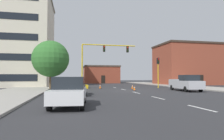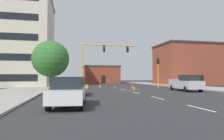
{
  "view_description": "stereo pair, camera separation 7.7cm",
  "coord_description": "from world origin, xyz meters",
  "px_view_note": "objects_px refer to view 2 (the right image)",
  "views": [
    {
      "loc": [
        -7.04,
        -23.53,
        1.72
      ],
      "look_at": [
        -0.61,
        7.17,
        2.88
      ],
      "focal_mm": 31.07,
      "sensor_mm": 36.0,
      "label": 1
    },
    {
      "loc": [
        -6.96,
        -23.55,
        1.72
      ],
      "look_at": [
        -0.61,
        7.17,
        2.88
      ],
      "focal_mm": 31.07,
      "sensor_mm": 36.0,
      "label": 2
    }
  ],
  "objects_px": {
    "sedan_black_mid_left": "(73,86)",
    "traffic_cone_roadside_b": "(134,88)",
    "traffic_signal_gantry": "(90,74)",
    "tree_left_near": "(51,59)",
    "traffic_cone_roadside_c": "(100,86)",
    "traffic_cone_roadside_a": "(132,87)",
    "traffic_light_pole_right": "(158,66)",
    "pickup_truck_silver": "(185,83)",
    "sedan_white_near_left": "(69,91)"
  },
  "relations": [
    {
      "from": "traffic_signal_gantry",
      "to": "traffic_cone_roadside_b",
      "type": "bearing_deg",
      "value": -47.89
    },
    {
      "from": "sedan_white_near_left",
      "to": "sedan_black_mid_left",
      "type": "xyz_separation_m",
      "value": [
        0.32,
        7.18,
        0.0
      ]
    },
    {
      "from": "traffic_signal_gantry",
      "to": "tree_left_near",
      "type": "xyz_separation_m",
      "value": [
        -5.69,
        -1.34,
        2.04
      ]
    },
    {
      "from": "tree_left_near",
      "to": "traffic_cone_roadside_c",
      "type": "height_order",
      "value": "tree_left_near"
    },
    {
      "from": "traffic_light_pole_right",
      "to": "traffic_cone_roadside_c",
      "type": "bearing_deg",
      "value": 179.35
    },
    {
      "from": "traffic_signal_gantry",
      "to": "sedan_black_mid_left",
      "type": "height_order",
      "value": "traffic_signal_gantry"
    },
    {
      "from": "traffic_cone_roadside_a",
      "to": "tree_left_near",
      "type": "bearing_deg",
      "value": 174.42
    },
    {
      "from": "sedan_black_mid_left",
      "to": "traffic_cone_roadside_c",
      "type": "bearing_deg",
      "value": 67.75
    },
    {
      "from": "traffic_cone_roadside_b",
      "to": "traffic_cone_roadside_c",
      "type": "bearing_deg",
      "value": 128.92
    },
    {
      "from": "traffic_cone_roadside_a",
      "to": "sedan_white_near_left",
      "type": "bearing_deg",
      "value": -119.78
    },
    {
      "from": "traffic_light_pole_right",
      "to": "pickup_truck_silver",
      "type": "xyz_separation_m",
      "value": [
        0.42,
        -6.84,
        -2.55
      ]
    },
    {
      "from": "traffic_signal_gantry",
      "to": "tree_left_near",
      "type": "bearing_deg",
      "value": -166.73
    },
    {
      "from": "tree_left_near",
      "to": "sedan_black_mid_left",
      "type": "height_order",
      "value": "tree_left_near"
    },
    {
      "from": "pickup_truck_silver",
      "to": "traffic_cone_roadside_c",
      "type": "distance_m",
      "value": 11.96
    },
    {
      "from": "tree_left_near",
      "to": "sedan_white_near_left",
      "type": "xyz_separation_m",
      "value": [
        2.79,
        -16.67,
        -3.41
      ]
    },
    {
      "from": "sedan_white_near_left",
      "to": "traffic_cone_roadside_c",
      "type": "distance_m",
      "value": 17.5
    },
    {
      "from": "traffic_cone_roadside_a",
      "to": "traffic_cone_roadside_b",
      "type": "distance_m",
      "value": 3.37
    },
    {
      "from": "traffic_signal_gantry",
      "to": "traffic_cone_roadside_b",
      "type": "height_order",
      "value": "traffic_signal_gantry"
    },
    {
      "from": "traffic_signal_gantry",
      "to": "traffic_cone_roadside_c",
      "type": "bearing_deg",
      "value": -36.92
    },
    {
      "from": "traffic_light_pole_right",
      "to": "pickup_truck_silver",
      "type": "height_order",
      "value": "traffic_light_pole_right"
    },
    {
      "from": "traffic_signal_gantry",
      "to": "traffic_cone_roadside_c",
      "type": "distance_m",
      "value": 2.61
    },
    {
      "from": "traffic_cone_roadside_a",
      "to": "traffic_cone_roadside_b",
      "type": "relative_size",
      "value": 1.07
    },
    {
      "from": "traffic_cone_roadside_a",
      "to": "traffic_cone_roadside_c",
      "type": "distance_m",
      "value": 4.79
    },
    {
      "from": "traffic_cone_roadside_a",
      "to": "traffic_cone_roadside_c",
      "type": "relative_size",
      "value": 0.91
    },
    {
      "from": "traffic_light_pole_right",
      "to": "pickup_truck_silver",
      "type": "distance_m",
      "value": 7.31
    },
    {
      "from": "sedan_black_mid_left",
      "to": "traffic_cone_roadside_b",
      "type": "height_order",
      "value": "sedan_black_mid_left"
    },
    {
      "from": "sedan_black_mid_left",
      "to": "traffic_cone_roadside_a",
      "type": "distance_m",
      "value": 11.97
    },
    {
      "from": "tree_left_near",
      "to": "traffic_cone_roadside_c",
      "type": "xyz_separation_m",
      "value": [
        7.1,
        0.28,
        -3.96
      ]
    },
    {
      "from": "tree_left_near",
      "to": "pickup_truck_silver",
      "type": "bearing_deg",
      "value": -21.62
    },
    {
      "from": "traffic_cone_roadside_c",
      "to": "traffic_light_pole_right",
      "type": "bearing_deg",
      "value": -0.65
    },
    {
      "from": "traffic_light_pole_right",
      "to": "traffic_cone_roadside_b",
      "type": "relative_size",
      "value": 8.13
    },
    {
      "from": "sedan_white_near_left",
      "to": "traffic_cone_roadside_b",
      "type": "height_order",
      "value": "sedan_white_near_left"
    },
    {
      "from": "sedan_black_mid_left",
      "to": "traffic_light_pole_right",
      "type": "bearing_deg",
      "value": 36.02
    },
    {
      "from": "traffic_cone_roadside_b",
      "to": "traffic_cone_roadside_a",
      "type": "bearing_deg",
      "value": 76.67
    },
    {
      "from": "sedan_white_near_left",
      "to": "traffic_cone_roadside_a",
      "type": "relative_size",
      "value": 7.38
    },
    {
      "from": "sedan_white_near_left",
      "to": "traffic_cone_roadside_c",
      "type": "bearing_deg",
      "value": 75.71
    },
    {
      "from": "sedan_white_near_left",
      "to": "pickup_truck_silver",
      "type": "bearing_deg",
      "value": 35.47
    },
    {
      "from": "traffic_cone_roadside_c",
      "to": "sedan_white_near_left",
      "type": "bearing_deg",
      "value": -104.29
    },
    {
      "from": "traffic_cone_roadside_b",
      "to": "pickup_truck_silver",
      "type": "bearing_deg",
      "value": -20.78
    },
    {
      "from": "traffic_cone_roadside_c",
      "to": "sedan_black_mid_left",
      "type": "bearing_deg",
      "value": -112.25
    },
    {
      "from": "traffic_signal_gantry",
      "to": "sedan_black_mid_left",
      "type": "distance_m",
      "value": 11.22
    },
    {
      "from": "tree_left_near",
      "to": "sedan_black_mid_left",
      "type": "bearing_deg",
      "value": -71.88
    },
    {
      "from": "sedan_white_near_left",
      "to": "traffic_cone_roadside_c",
      "type": "xyz_separation_m",
      "value": [
        4.32,
        16.95,
        -0.55
      ]
    },
    {
      "from": "traffic_cone_roadside_c",
      "to": "traffic_signal_gantry",
      "type": "bearing_deg",
      "value": 143.08
    },
    {
      "from": "pickup_truck_silver",
      "to": "traffic_cone_roadside_b",
      "type": "bearing_deg",
      "value": 159.22
    },
    {
      "from": "sedan_black_mid_left",
      "to": "traffic_cone_roadside_b",
      "type": "bearing_deg",
      "value": 33.06
    },
    {
      "from": "sedan_black_mid_left",
      "to": "sedan_white_near_left",
      "type": "bearing_deg",
      "value": -92.54
    },
    {
      "from": "tree_left_near",
      "to": "traffic_cone_roadside_a",
      "type": "height_order",
      "value": "tree_left_near"
    },
    {
      "from": "traffic_cone_roadside_b",
      "to": "traffic_cone_roadside_c",
      "type": "relative_size",
      "value": 0.85
    },
    {
      "from": "traffic_signal_gantry",
      "to": "traffic_light_pole_right",
      "type": "distance_m",
      "value": 10.84
    }
  ]
}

